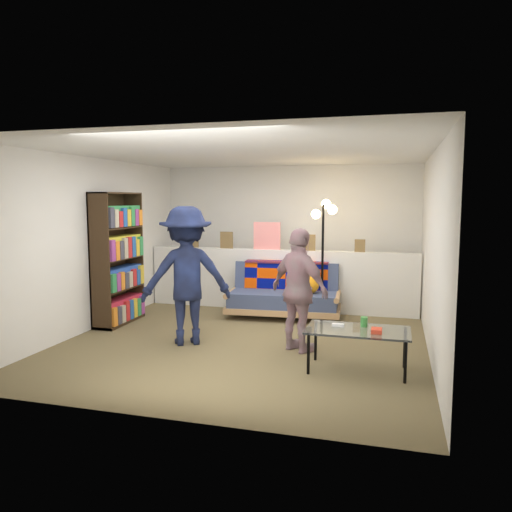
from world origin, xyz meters
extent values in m
plane|color=brown|center=(0.00, 0.00, 0.00)|extent=(5.00, 5.00, 0.00)
cube|color=silver|center=(0.00, 2.50, 1.20)|extent=(4.50, 0.10, 2.40)
cube|color=silver|center=(-2.25, 0.00, 1.20)|extent=(0.10, 5.00, 2.40)
cube|color=silver|center=(2.25, 0.00, 1.20)|extent=(0.10, 5.00, 2.40)
cube|color=white|center=(0.00, 0.00, 2.40)|extent=(4.50, 5.00, 0.10)
cube|color=silver|center=(0.00, 1.80, 0.50)|extent=(4.45, 0.15, 1.00)
cube|color=brown|center=(-1.50, 1.78, 1.11)|extent=(0.18, 0.02, 0.22)
cube|color=brown|center=(-0.90, 1.78, 1.14)|extent=(0.22, 0.02, 0.28)
cube|color=white|center=(-0.20, 1.78, 1.23)|extent=(0.45, 0.02, 0.45)
cube|color=brown|center=(0.50, 1.78, 1.13)|extent=(0.20, 0.02, 0.26)
cube|color=brown|center=(1.30, 1.78, 1.10)|extent=(0.16, 0.02, 0.20)
cube|color=tan|center=(0.19, 1.29, 0.14)|extent=(1.79, 0.90, 0.09)
cube|color=#384465|center=(0.20, 1.25, 0.29)|extent=(1.69, 0.76, 0.22)
cube|color=#384465|center=(0.17, 1.59, 0.57)|extent=(1.66, 0.34, 0.52)
cylinder|color=tan|center=(-0.63, 1.23, 0.37)|extent=(0.14, 0.78, 0.08)
cylinder|color=tan|center=(1.01, 1.35, 0.37)|extent=(0.14, 0.78, 0.08)
cube|color=#040F6E|center=(0.18, 1.52, 0.57)|extent=(1.33, 0.19, 0.48)
cube|color=#040F6E|center=(0.17, 1.63, 0.82)|extent=(1.34, 0.33, 0.03)
sphere|color=orange|center=(0.61, 1.28, 0.54)|extent=(0.27, 0.27, 0.27)
cube|color=black|center=(-2.23, 0.30, 0.96)|extent=(0.02, 0.96, 1.92)
cube|color=black|center=(-2.08, -0.16, 0.96)|extent=(0.32, 0.02, 1.92)
cube|color=black|center=(-2.08, 0.77, 0.96)|extent=(0.32, 0.02, 1.92)
cube|color=black|center=(-2.08, 0.30, 1.91)|extent=(0.32, 0.96, 0.02)
cube|color=black|center=(-2.08, 0.30, 0.02)|extent=(0.32, 0.96, 0.04)
cube|color=black|center=(-2.08, 0.30, 0.51)|extent=(0.32, 0.92, 0.02)
cube|color=black|center=(-2.08, 0.30, 0.96)|extent=(0.32, 0.92, 0.02)
cube|color=black|center=(-2.08, 0.30, 1.41)|extent=(0.32, 0.92, 0.02)
cube|color=#BE263B|center=(-2.06, 0.30, 0.21)|extent=(0.23, 0.90, 0.32)
cube|color=#2750AD|center=(-2.06, 0.30, 0.68)|extent=(0.23, 0.90, 0.30)
cube|color=gold|center=(-2.06, 0.30, 1.13)|extent=(0.23, 0.90, 0.32)
cube|color=#359450|center=(-2.06, 0.30, 1.58)|extent=(0.23, 0.90, 0.30)
cylinder|color=black|center=(0.99, -1.11, 0.22)|extent=(0.03, 0.03, 0.43)
cylinder|color=black|center=(1.96, -1.11, 0.22)|extent=(0.03, 0.03, 0.43)
cylinder|color=black|center=(0.99, -0.63, 0.22)|extent=(0.03, 0.03, 0.43)
cylinder|color=black|center=(1.96, -0.63, 0.22)|extent=(0.03, 0.03, 0.43)
cube|color=silver|center=(1.48, -0.87, 0.44)|extent=(1.08, 0.60, 0.02)
cube|color=silver|center=(1.26, -0.82, 0.47)|extent=(0.13, 0.05, 0.03)
cube|color=#E24127|center=(1.67, -0.96, 0.48)|extent=(0.11, 0.15, 0.04)
cylinder|color=green|center=(1.53, -0.74, 0.51)|extent=(0.08, 0.08, 0.11)
cylinder|color=black|center=(0.76, 1.50, 0.02)|extent=(0.26, 0.26, 0.03)
cylinder|color=black|center=(0.76, 1.50, 0.87)|extent=(0.04, 0.04, 1.75)
sphere|color=#FFC672|center=(0.64, 1.56, 1.59)|extent=(0.14, 0.14, 0.14)
sphere|color=#FFC672|center=(0.90, 1.46, 1.67)|extent=(0.14, 0.14, 0.14)
sphere|color=#FFC672|center=(0.78, 1.62, 1.75)|extent=(0.14, 0.14, 0.14)
imported|color=black|center=(-0.68, -0.40, 0.87)|extent=(1.29, 1.12, 1.74)
imported|color=#C88193|center=(0.75, -0.35, 0.74)|extent=(0.92, 0.79, 1.49)
camera|label=1|loc=(1.83, -6.12, 1.82)|focal=35.00mm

